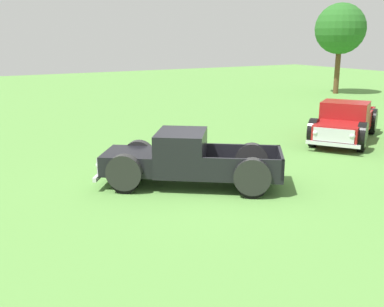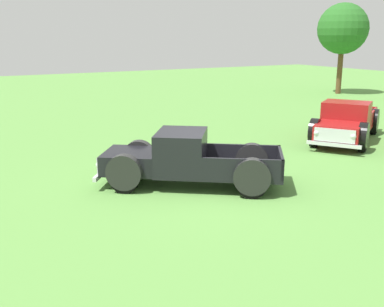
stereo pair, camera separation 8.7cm
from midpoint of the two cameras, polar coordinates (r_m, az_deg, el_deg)
The scene contains 4 objects.
ground_plane at distance 12.46m, azimuth 1.52°, elevation -4.15°, with size 80.00×80.00×0.00m, color #5B9342.
pickup_truck_foreground at distance 12.41m, azimuth -1.42°, elevation -0.79°, with size 4.29×4.94×1.49m.
pickup_truck_behind_left at distance 18.49m, azimuth 18.64°, elevation 3.60°, with size 4.23×5.20×1.54m.
oak_tree_west at distance 34.07m, azimuth 18.33°, elevation 14.48°, with size 3.44×3.44×6.16m.
Camera 2 is at (10.10, -6.11, 3.97)m, focal length 42.89 mm.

